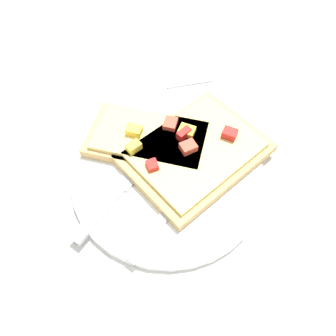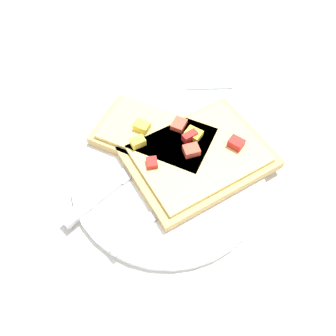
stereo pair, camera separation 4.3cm
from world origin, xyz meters
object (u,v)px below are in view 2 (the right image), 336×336
Objects in this scene: knife at (124,176)px; pizza_slice_main at (199,156)px; napkin at (206,62)px; plate at (168,174)px; fork at (184,188)px; pizza_slice_corner at (157,136)px.

pizza_slice_main reaches higher than knife.
knife is 0.27m from napkin.
napkin is at bearing -18.10° from plate.
pizza_slice_main is at bearing -67.67° from plate.
napkin is (0.26, -0.06, -0.01)m from fork.
napkin is at bearing 34.78° from fork.
knife reaches higher than plate.
plate reaches higher than napkin.
pizza_slice_main is 0.22m from napkin.
fork is 0.76× the size of pizza_slice_main.
plate is at bearing -6.06° from pizza_slice_main.
pizza_slice_main is at bearing 20.18° from fork.
knife is at bearing 95.13° from plate.
napkin is at bearing 17.41° from knife.
pizza_slice_corner is at bearing 153.31° from napkin.
pizza_slice_corner is (0.05, 0.01, 0.02)m from plate.
fork is 0.88× the size of pizza_slice_corner.
plate is 1.51× the size of fork.
fork is at bearing -40.55° from pizza_slice_corner.
pizza_slice_main reaches higher than plate.
pizza_slice_main is at bearing -30.39° from knife.
fork is 0.95× the size of knife.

